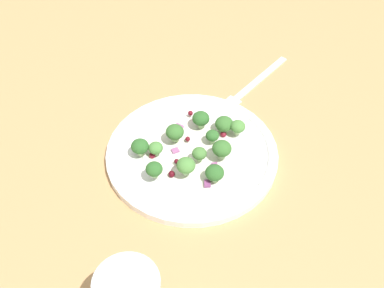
# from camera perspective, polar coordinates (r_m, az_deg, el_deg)

# --- Properties ---
(ground_plane) EXTENTS (1.80, 1.80, 0.02)m
(ground_plane) POSITION_cam_1_polar(r_m,az_deg,el_deg) (0.74, -1.06, 0.00)
(ground_plane) COLOR tan
(plate) EXTENTS (0.26, 0.26, 0.02)m
(plate) POSITION_cam_1_polar(r_m,az_deg,el_deg) (0.71, 0.00, -1.02)
(plate) COLOR white
(plate) RESTS_ON ground_plane
(dressing_pool) EXTENTS (0.15, 0.15, 0.00)m
(dressing_pool) POSITION_cam_1_polar(r_m,az_deg,el_deg) (0.70, 0.00, -0.78)
(dressing_pool) COLOR white
(dressing_pool) RESTS_ON plate
(broccoli_floret_0) EXTENTS (0.03, 0.03, 0.03)m
(broccoli_floret_0) POSITION_cam_1_polar(r_m,az_deg,el_deg) (0.70, -2.10, 1.43)
(broccoli_floret_0) COLOR #8EB77A
(broccoli_floret_0) RESTS_ON plate
(broccoli_floret_1) EXTENTS (0.02, 0.02, 0.02)m
(broccoli_floret_1) POSITION_cam_1_polar(r_m,az_deg,el_deg) (0.68, 0.90, -1.19)
(broccoli_floret_1) COLOR #9EC684
(broccoli_floret_1) RESTS_ON plate
(broccoli_floret_2) EXTENTS (0.02, 0.02, 0.02)m
(broccoli_floret_2) POSITION_cam_1_polar(r_m,az_deg,el_deg) (0.65, -4.62, -3.08)
(broccoli_floret_2) COLOR #8EB77A
(broccoli_floret_2) RESTS_ON plate
(broccoli_floret_3) EXTENTS (0.03, 0.03, 0.03)m
(broccoli_floret_3) POSITION_cam_1_polar(r_m,az_deg,el_deg) (0.69, -6.34, -0.32)
(broccoli_floret_3) COLOR #ADD18E
(broccoli_floret_3) RESTS_ON plate
(broccoli_floret_4) EXTENTS (0.02, 0.02, 0.02)m
(broccoli_floret_4) POSITION_cam_1_polar(r_m,az_deg,el_deg) (0.69, -4.43, -0.51)
(broccoli_floret_4) COLOR #8EB77A
(broccoli_floret_4) RESTS_ON plate
(broccoli_floret_5) EXTENTS (0.02, 0.02, 0.02)m
(broccoli_floret_5) POSITION_cam_1_polar(r_m,az_deg,el_deg) (0.72, 5.58, 2.10)
(broccoli_floret_5) COLOR #ADD18E
(broccoli_floret_5) RESTS_ON plate
(broccoli_floret_6) EXTENTS (0.03, 0.03, 0.03)m
(broccoli_floret_6) POSITION_cam_1_polar(r_m,az_deg,el_deg) (0.68, 3.64, -0.59)
(broccoli_floret_6) COLOR #8EB77A
(broccoli_floret_6) RESTS_ON plate
(broccoli_floret_7) EXTENTS (0.02, 0.02, 0.02)m
(broccoli_floret_7) POSITION_cam_1_polar(r_m,az_deg,el_deg) (0.70, 2.49, 1.00)
(broccoli_floret_7) COLOR #9EC684
(broccoli_floret_7) RESTS_ON plate
(broccoli_floret_8) EXTENTS (0.03, 0.03, 0.03)m
(broccoli_floret_8) POSITION_cam_1_polar(r_m,az_deg,el_deg) (0.72, 1.08, 3.08)
(broccoli_floret_8) COLOR #9EC684
(broccoli_floret_8) RESTS_ON plate
(broccoli_floret_9) EXTENTS (0.03, 0.03, 0.03)m
(broccoli_floret_9) POSITION_cam_1_polar(r_m,az_deg,el_deg) (0.65, 2.76, -3.54)
(broccoli_floret_9) COLOR #ADD18E
(broccoli_floret_9) RESTS_ON plate
(broccoli_floret_10) EXTENTS (0.03, 0.03, 0.03)m
(broccoli_floret_10) POSITION_cam_1_polar(r_m,az_deg,el_deg) (0.72, 3.92, 2.42)
(broccoli_floret_10) COLOR #ADD18E
(broccoli_floret_10) RESTS_ON plate
(broccoli_floret_11) EXTENTS (0.03, 0.03, 0.03)m
(broccoli_floret_11) POSITION_cam_1_polar(r_m,az_deg,el_deg) (0.65, -0.74, -2.64)
(broccoli_floret_11) COLOR #8EB77A
(broccoli_floret_11) RESTS_ON plate
(cranberry_0) EXTENTS (0.01, 0.01, 0.01)m
(cranberry_0) POSITION_cam_1_polar(r_m,az_deg,el_deg) (0.69, -4.85, -1.40)
(cranberry_0) COLOR maroon
(cranberry_0) RESTS_ON plate
(cranberry_1) EXTENTS (0.01, 0.01, 0.01)m
(cranberry_1) POSITION_cam_1_polar(r_m,az_deg,el_deg) (0.75, 0.89, 3.12)
(cranberry_1) COLOR #4C0A14
(cranberry_1) RESTS_ON plate
(cranberry_2) EXTENTS (0.01, 0.01, 0.01)m
(cranberry_2) POSITION_cam_1_polar(r_m,az_deg,el_deg) (0.71, -0.53, 0.61)
(cranberry_2) COLOR maroon
(cranberry_2) RESTS_ON plate
(cranberry_3) EXTENTS (0.01, 0.01, 0.01)m
(cranberry_3) POSITION_cam_1_polar(r_m,az_deg,el_deg) (0.72, 3.82, 1.17)
(cranberry_3) COLOR maroon
(cranberry_3) RESTS_ON plate
(cranberry_4) EXTENTS (0.01, 0.01, 0.01)m
(cranberry_4) POSITION_cam_1_polar(r_m,az_deg,el_deg) (0.68, -1.89, -2.12)
(cranberry_4) COLOR #4C0A14
(cranberry_4) RESTS_ON plate
(cranberry_5) EXTENTS (0.01, 0.01, 0.01)m
(cranberry_5) POSITION_cam_1_polar(r_m,az_deg,el_deg) (0.67, -2.49, -3.66)
(cranberry_5) COLOR #4C0A14
(cranberry_5) RESTS_ON plate
(cranberry_6) EXTENTS (0.01, 0.01, 0.01)m
(cranberry_6) POSITION_cam_1_polar(r_m,az_deg,el_deg) (0.75, -0.35, 3.79)
(cranberry_6) COLOR maroon
(cranberry_6) RESTS_ON plate
(onion_bit_0) EXTENTS (0.01, 0.02, 0.00)m
(onion_bit_0) POSITION_cam_1_polar(r_m,az_deg,el_deg) (0.73, -1.59, 2.15)
(onion_bit_0) COLOR #A35B93
(onion_bit_0) RESTS_ON plate
(onion_bit_1) EXTENTS (0.01, 0.01, 0.00)m
(onion_bit_1) POSITION_cam_1_polar(r_m,az_deg,el_deg) (0.66, 1.88, -4.82)
(onion_bit_1) COLOR #843D75
(onion_bit_1) RESTS_ON plate
(onion_bit_2) EXTENTS (0.01, 0.01, 0.00)m
(onion_bit_2) POSITION_cam_1_polar(r_m,az_deg,el_deg) (0.68, 2.78, -2.69)
(onion_bit_2) COLOR #934C84
(onion_bit_2) RESTS_ON plate
(onion_bit_3) EXTENTS (0.01, 0.01, 0.00)m
(onion_bit_3) POSITION_cam_1_polar(r_m,az_deg,el_deg) (0.70, -2.19, -0.77)
(onion_bit_3) COLOR #A35B93
(onion_bit_3) RESTS_ON plate
(fork) EXTENTS (0.18, 0.09, 0.01)m
(fork) POSITION_cam_1_polar(r_m,az_deg,el_deg) (0.84, 7.23, 7.08)
(fork) COLOR silver
(fork) RESTS_ON ground_plane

